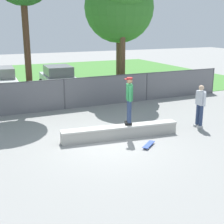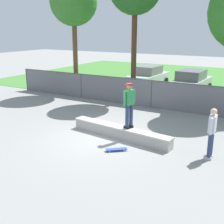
{
  "view_description": "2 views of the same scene",
  "coord_description": "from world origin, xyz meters",
  "views": [
    {
      "loc": [
        -4.4,
        -9.85,
        4.22
      ],
      "look_at": [
        0.15,
        0.07,
        1.21
      ],
      "focal_mm": 50.69,
      "sensor_mm": 36.0,
      "label": 1
    },
    {
      "loc": [
        5.93,
        -9.27,
        4.35
      ],
      "look_at": [
        0.35,
        0.48,
        1.08
      ],
      "focal_mm": 45.71,
      "sensor_mm": 36.0,
      "label": 2
    }
  ],
  "objects": [
    {
      "name": "tree_near_left",
      "position": [
        -5.9,
        6.43,
        5.98
      ],
      "size": [
        3.06,
        3.06,
        7.57
      ],
      "color": "brown",
      "rests_on": "ground"
    },
    {
      "name": "chainlink_fence",
      "position": [
        -0.0,
        5.6,
        0.88
      ],
      "size": [
        19.66,
        0.07,
        1.6
      ],
      "color": "#4C4C51",
      "rests_on": "ground"
    },
    {
      "name": "skateboarder",
      "position": [
        1.1,
        0.56,
        1.51
      ],
      "size": [
        0.38,
        0.57,
        1.84
      ],
      "color": "black",
      "rests_on": "concrete_ledge"
    },
    {
      "name": "bystander",
      "position": [
        4.35,
        0.32,
        1.01
      ],
      "size": [
        0.27,
        0.6,
        1.82
      ],
      "color": "beige",
      "rests_on": "ground"
    },
    {
      "name": "skateboard",
      "position": [
        1.24,
        -0.73,
        0.07
      ],
      "size": [
        0.74,
        0.66,
        0.09
      ],
      "color": "#334CB2",
      "rests_on": "ground"
    },
    {
      "name": "concrete_ledge",
      "position": [
        0.72,
        0.52,
        0.24
      ],
      "size": [
        4.65,
        1.02,
        0.48
      ],
      "color": "#A8A59E",
      "rests_on": "ground"
    },
    {
      "name": "car_white",
      "position": [
        -2.52,
        11.17,
        0.84
      ],
      "size": [
        2.18,
        4.28,
        1.66
      ],
      "color": "silver",
      "rests_on": "ground"
    },
    {
      "name": "car_silver",
      "position": [
        1.0,
        10.43,
        0.84
      ],
      "size": [
        2.18,
        4.28,
        1.66
      ],
      "color": "#B7BABF",
      "rests_on": "ground"
    },
    {
      "name": "grass_strip",
      "position": [
        0.0,
        15.9,
        0.01
      ],
      "size": [
        31.59,
        20.0,
        0.02
      ],
      "primitive_type": "cube",
      "color": "#478438",
      "rests_on": "ground"
    },
    {
      "name": "ground_plane",
      "position": [
        0.0,
        0.0,
        0.0
      ],
      "size": [
        80.0,
        80.0,
        0.0
      ],
      "primitive_type": "plane",
      "color": "gray"
    }
  ]
}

